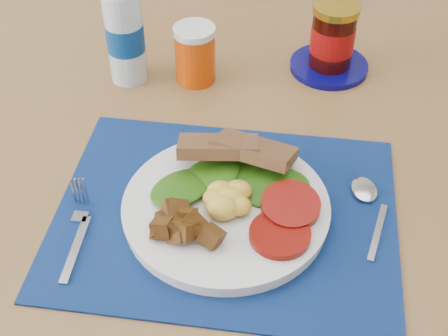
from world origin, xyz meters
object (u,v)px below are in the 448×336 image
chair_far (195,11)px  water_bottle (124,29)px  breakfast_plate (222,206)px  juice_glass (195,56)px  jam_on_saucer (332,42)px

chair_far → water_bottle: size_ratio=5.11×
chair_far → breakfast_plate: 0.91m
juice_glass → chair_far: bearing=88.9°
water_bottle → juice_glass: size_ratio=2.29×
chair_far → water_bottle: 0.61m
breakfast_plate → jam_on_saucer: 0.42m
water_bottle → chair_far: bearing=76.4°
water_bottle → juice_glass: (0.12, -0.01, -0.05)m
water_bottle → jam_on_saucer: bearing=0.7°
juice_glass → breakfast_plate: bearing=-85.7°
jam_on_saucer → water_bottle: bearing=-179.3°
breakfast_plate → water_bottle: bearing=125.4°
chair_far → juice_glass: chair_far is taller
chair_far → juice_glass: bearing=81.0°
breakfast_plate → juice_glass: (-0.03, 0.34, 0.03)m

